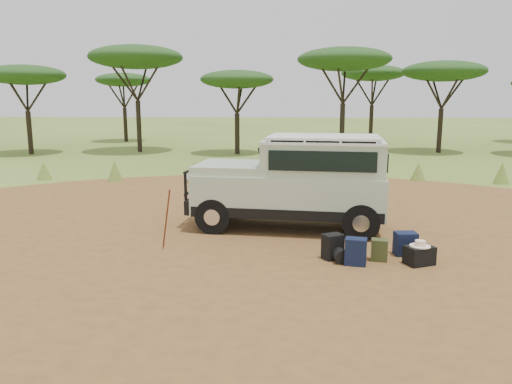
{
  "coord_description": "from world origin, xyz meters",
  "views": [
    {
      "loc": [
        0.47,
        -10.82,
        3.3
      ],
      "look_at": [
        -0.1,
        1.17,
        1.0
      ],
      "focal_mm": 35.0,
      "sensor_mm": 36.0,
      "label": 1
    }
  ],
  "objects_px": {
    "backpack_navy": "(356,252)",
    "safari_vehicle": "(296,184)",
    "backpack_black": "(333,247)",
    "duffel_navy": "(405,244)",
    "walking_staff": "(166,219)",
    "hard_case": "(419,255)",
    "backpack_olive": "(379,250)"
  },
  "relations": [
    {
      "from": "walking_staff",
      "to": "backpack_black",
      "type": "xyz_separation_m",
      "value": [
        3.55,
        -0.49,
        -0.42
      ]
    },
    {
      "from": "walking_staff",
      "to": "hard_case",
      "type": "height_order",
      "value": "walking_staff"
    },
    {
      "from": "backpack_navy",
      "to": "safari_vehicle",
      "type": "bearing_deg",
      "value": 123.78
    },
    {
      "from": "backpack_black",
      "to": "backpack_navy",
      "type": "bearing_deg",
      "value": -70.48
    },
    {
      "from": "safari_vehicle",
      "to": "backpack_black",
      "type": "height_order",
      "value": "safari_vehicle"
    },
    {
      "from": "safari_vehicle",
      "to": "walking_staff",
      "type": "bearing_deg",
      "value": -138.79
    },
    {
      "from": "backpack_olive",
      "to": "safari_vehicle",
      "type": "bearing_deg",
      "value": 134.03
    },
    {
      "from": "duffel_navy",
      "to": "hard_case",
      "type": "xyz_separation_m",
      "value": [
        0.13,
        -0.6,
        -0.06
      ]
    },
    {
      "from": "backpack_black",
      "to": "hard_case",
      "type": "relative_size",
      "value": 0.99
    },
    {
      "from": "backpack_navy",
      "to": "backpack_olive",
      "type": "bearing_deg",
      "value": 39.7
    },
    {
      "from": "safari_vehicle",
      "to": "backpack_olive",
      "type": "xyz_separation_m",
      "value": [
        1.64,
        -2.51,
        -0.91
      ]
    },
    {
      "from": "backpack_black",
      "to": "hard_case",
      "type": "bearing_deg",
      "value": -39.78
    },
    {
      "from": "backpack_black",
      "to": "duffel_navy",
      "type": "xyz_separation_m",
      "value": [
        1.56,
        0.33,
        -0.02
      ]
    },
    {
      "from": "safari_vehicle",
      "to": "walking_staff",
      "type": "xyz_separation_m",
      "value": [
        -2.86,
        -1.94,
        -0.45
      ]
    },
    {
      "from": "duffel_navy",
      "to": "walking_staff",
      "type": "bearing_deg",
      "value": 172.81
    },
    {
      "from": "safari_vehicle",
      "to": "walking_staff",
      "type": "distance_m",
      "value": 3.48
    },
    {
      "from": "backpack_black",
      "to": "walking_staff",
      "type": "bearing_deg",
      "value": 141.39
    },
    {
      "from": "walking_staff",
      "to": "hard_case",
      "type": "bearing_deg",
      "value": -45.89
    },
    {
      "from": "safari_vehicle",
      "to": "backpack_navy",
      "type": "distance_m",
      "value": 3.12
    },
    {
      "from": "walking_staff",
      "to": "duffel_navy",
      "type": "relative_size",
      "value": 2.88
    },
    {
      "from": "backpack_navy",
      "to": "duffel_navy",
      "type": "relative_size",
      "value": 1.1
    },
    {
      "from": "duffel_navy",
      "to": "safari_vehicle",
      "type": "bearing_deg",
      "value": 131.65
    },
    {
      "from": "safari_vehicle",
      "to": "walking_staff",
      "type": "relative_size",
      "value": 3.52
    },
    {
      "from": "duffel_navy",
      "to": "backpack_navy",
      "type": "bearing_deg",
      "value": -154.59
    },
    {
      "from": "safari_vehicle",
      "to": "hard_case",
      "type": "xyz_separation_m",
      "value": [
        2.39,
        -2.7,
        -0.95
      ]
    },
    {
      "from": "walking_staff",
      "to": "backpack_olive",
      "type": "relative_size",
      "value": 3.16
    },
    {
      "from": "backpack_black",
      "to": "backpack_navy",
      "type": "height_order",
      "value": "backpack_navy"
    },
    {
      "from": "walking_staff",
      "to": "backpack_navy",
      "type": "bearing_deg",
      "value": -49.59
    },
    {
      "from": "safari_vehicle",
      "to": "duffel_navy",
      "type": "height_order",
      "value": "safari_vehicle"
    },
    {
      "from": "backpack_black",
      "to": "hard_case",
      "type": "distance_m",
      "value": 1.72
    },
    {
      "from": "walking_staff",
      "to": "backpack_navy",
      "type": "height_order",
      "value": "walking_staff"
    },
    {
      "from": "walking_staff",
      "to": "duffel_navy",
      "type": "distance_m",
      "value": 5.13
    }
  ]
}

